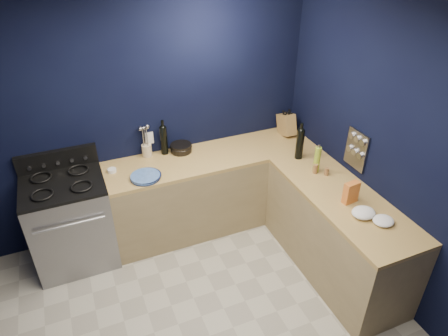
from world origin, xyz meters
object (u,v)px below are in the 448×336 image
crouton_bag (351,192)px  utensil_crock (147,150)px  plate_stack (145,177)px  knife_block (287,124)px  gas_range (72,223)px

crouton_bag → utensil_crock: bearing=128.2°
plate_stack → knife_block: knife_block is taller
utensil_crock → crouton_bag: (1.48, -1.50, 0.04)m
gas_range → utensil_crock: bearing=17.0°
gas_range → plate_stack: plate_stack is taller
gas_range → utensil_crock: (0.88, 0.27, 0.51)m
crouton_bag → plate_stack: bearing=139.6°
knife_block → plate_stack: bearing=-170.7°
plate_stack → crouton_bag: crouton_bag is taller
crouton_bag → knife_block: bearing=77.6°
gas_range → knife_block: (2.50, 0.14, 0.56)m
gas_range → crouton_bag: size_ratio=4.51×
utensil_crock → gas_range: bearing=-163.0°
plate_stack → utensil_crock: size_ratio=2.17×
plate_stack → utensil_crock: utensil_crock is taller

